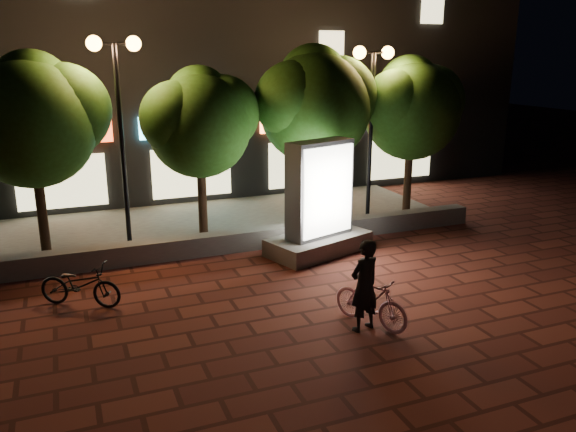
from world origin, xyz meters
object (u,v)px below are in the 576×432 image
tree_right (316,101)px  rider (364,285)px  scooter_parked (80,285)px  tree_left (33,116)px  tree_far_right (412,105)px  street_lamp_left (118,89)px  street_lamp_right (372,89)px  tree_mid (200,119)px  scooter_pink (371,301)px  ad_kiosk (319,208)px

tree_right → rider: bearing=-106.8°
scooter_parked → tree_left: bearing=41.6°
scooter_parked → tree_far_right: bearing=-38.6°
street_lamp_left → street_lamp_right: (7.00, 0.00, -0.13)m
street_lamp_right → rider: 7.84m
tree_left → tree_mid: (4.00, -0.00, -0.23)m
street_lamp_right → scooter_parked: bearing=-158.5°
tree_left → street_lamp_right: street_lamp_right is taller
tree_left → tree_far_right: tree_left is taller
tree_right → scooter_parked: 8.18m
scooter_parked → street_lamp_left: bearing=9.7°
scooter_pink → rider: 0.45m
tree_left → scooter_pink: 8.98m
ad_kiosk → rider: 4.29m
scooter_pink → scooter_parked: bearing=124.6°
tree_left → tree_right: tree_right is taller
tree_right → tree_left: bearing=-180.0°
tree_mid → scooter_parked: bearing=-133.7°
tree_right → scooter_parked: bearing=-152.1°
ad_kiosk → scooter_pink: (-0.82, -4.05, -0.67)m
tree_right → street_lamp_left: street_lamp_left is taller
tree_mid → tree_right: size_ratio=0.89×
street_lamp_left → scooter_pink: bearing=-59.7°
scooter_pink → rider: bearing=-177.2°
rider → scooter_parked: (-4.71, 2.98, -0.41)m
tree_far_right → rider: tree_far_right is taller
street_lamp_right → rider: size_ratio=2.89×
tree_right → scooter_pink: tree_right is taller
street_lamp_right → tree_far_right: bearing=9.6°
rider → street_lamp_right: bearing=-135.4°
street_lamp_left → tree_right: bearing=2.8°
tree_left → rider: bearing=-50.7°
tree_mid → rider: 7.06m
tree_left → street_lamp_left: (1.95, -0.26, 0.58)m
scooter_pink → tree_right: bearing=49.4°
street_lamp_left → scooter_parked: size_ratio=3.04×
tree_left → rider: size_ratio=2.84×
tree_right → tree_far_right: (3.20, -0.00, -0.20)m
street_lamp_right → scooter_pink: 7.81m
tree_mid → ad_kiosk: tree_mid is taller
street_lamp_left → scooter_parked: bearing=-112.0°
tree_right → tree_mid: bearing=-180.0°
tree_far_right → scooter_parked: (-9.88, -3.54, -2.92)m
tree_far_right → rider: size_ratio=2.76×
ad_kiosk → scooter_parked: size_ratio=1.70×
ad_kiosk → rider: bearing=-103.8°
tree_left → rider: 8.81m
tree_mid → scooter_pink: size_ratio=2.84×
tree_mid → street_lamp_right: 5.00m
street_lamp_right → scooter_parked: 9.59m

